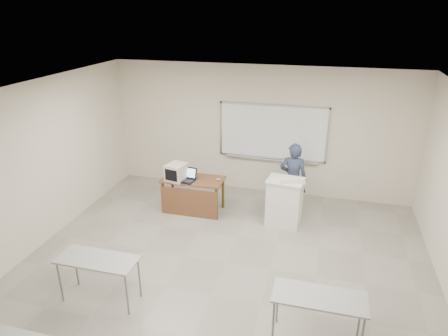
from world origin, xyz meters
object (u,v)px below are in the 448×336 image
(laptop, at_px, (187,178))
(mouse, at_px, (218,179))
(whiteboard, at_px, (273,133))
(crt_monitor, at_px, (177,172))
(keyboard, at_px, (293,182))
(presenter, at_px, (293,179))
(podium, at_px, (284,202))
(instructor_desk, at_px, (192,190))

(laptop, distance_m, mouse, 0.67)
(whiteboard, distance_m, crt_monitor, 2.40)
(keyboard, bearing_deg, laptop, 162.66)
(whiteboard, bearing_deg, presenter, -56.83)
(podium, bearing_deg, laptop, -173.56)
(keyboard, bearing_deg, podium, 126.50)
(instructor_desk, bearing_deg, presenter, 15.04)
(whiteboard, distance_m, podium, 1.83)
(instructor_desk, relative_size, laptop, 3.72)
(podium, xyz_separation_m, laptop, (-2.08, -0.02, 0.31))
(instructor_desk, xyz_separation_m, keyboard, (2.13, -0.11, 0.48))
(instructor_desk, distance_m, crt_monitor, 0.51)
(mouse, bearing_deg, presenter, 22.70)
(crt_monitor, bearing_deg, mouse, 23.15)
(crt_monitor, bearing_deg, podium, 12.35)
(mouse, bearing_deg, keyboard, -1.78)
(whiteboard, distance_m, laptop, 2.27)
(whiteboard, relative_size, laptop, 7.05)
(presenter, bearing_deg, whiteboard, -56.32)
(instructor_desk, relative_size, crt_monitor, 3.05)
(mouse, height_order, presenter, presenter)
(crt_monitor, bearing_deg, keyboard, 9.50)
(mouse, bearing_deg, whiteboard, 62.80)
(crt_monitor, relative_size, presenter, 0.27)
(keyboard, bearing_deg, mouse, 155.45)
(whiteboard, distance_m, mouse, 1.76)
(presenter, bearing_deg, keyboard, 94.91)
(instructor_desk, bearing_deg, keyboard, -3.07)
(instructor_desk, xyz_separation_m, crt_monitor, (-0.32, -0.01, 0.40))
(podium, xyz_separation_m, crt_monitor, (-2.29, -0.02, 0.42))
(whiteboard, relative_size, podium, 2.50)
(whiteboard, relative_size, presenter, 1.57)
(whiteboard, height_order, laptop, whiteboard)
(instructor_desk, bearing_deg, crt_monitor, -177.39)
(instructor_desk, distance_m, presenter, 2.17)
(mouse, relative_size, keyboard, 0.23)
(instructor_desk, distance_m, mouse, 0.62)
(instructor_desk, relative_size, keyboard, 2.77)
(keyboard, height_order, presenter, presenter)
(podium, distance_m, mouse, 1.46)
(mouse, bearing_deg, laptop, -157.19)
(whiteboard, bearing_deg, crt_monitor, -140.22)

